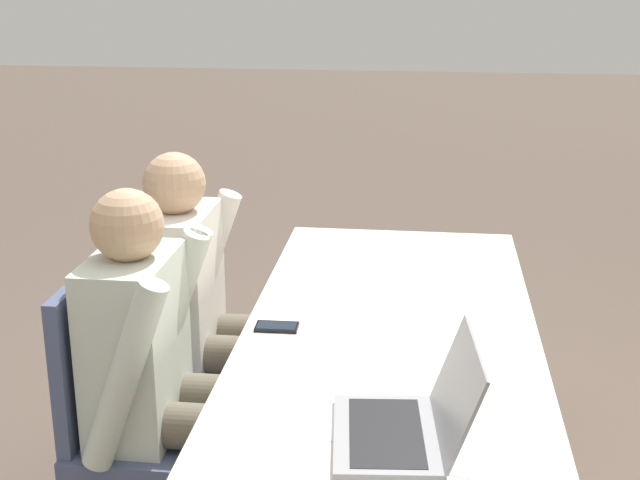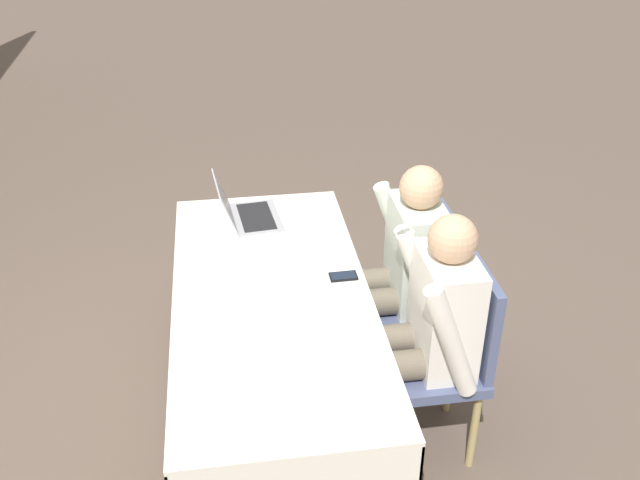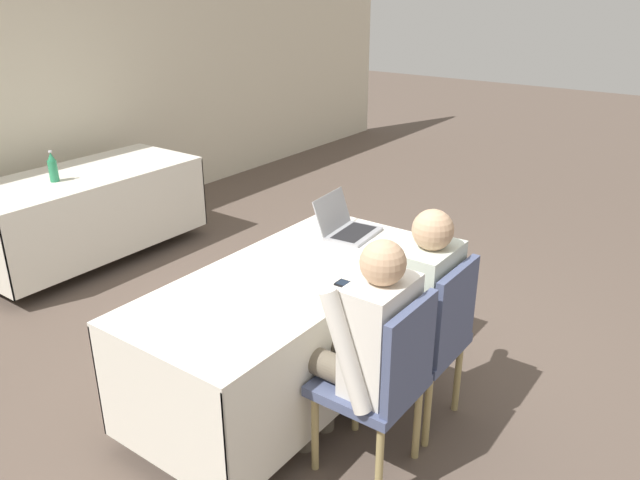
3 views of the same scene
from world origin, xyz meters
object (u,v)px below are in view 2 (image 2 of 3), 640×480
Objects in this scene: cell_phone at (343,276)px; person_white_shirt at (399,266)px; person_checkered_shirt at (426,324)px; laptop at (247,213)px; chair_near_right at (418,291)px; chair_near_left at (446,351)px.

cell_phone is 0.34m from person_white_shirt.
laptop is at bearing -142.19° from person_checkered_shirt.
person_white_shirt is at bearing -127.39° from laptop.
chair_near_right is at bearing -123.88° from laptop.
chair_near_left is at bearing -143.65° from laptop.
chair_near_right is (-0.43, -0.79, -0.27)m from laptop.
person_checkered_shirt reaches higher than chair_near_right.
chair_near_right is 0.78× the size of person_checkered_shirt.
person_checkered_shirt reaches higher than cell_phone.
person_white_shirt is (0.46, 0.00, 0.00)m from person_checkered_shirt.
laptop is 1.22m from chair_near_left.
chair_near_left is (-0.31, -0.40, -0.23)m from cell_phone.
person_white_shirt reaches higher than laptop.
cell_phone is at bearing -127.43° from chair_near_left.
chair_near_left is 0.46m from chair_near_right.
person_white_shirt is at bearing -167.18° from chair_near_left.
laptop is 0.40× the size of chair_near_left.
chair_near_right is at bearing 90.00° from person_white_shirt.
person_checkered_shirt is 0.46m from person_white_shirt.
laptop is 0.70m from cell_phone.
cell_phone is (-0.58, -0.39, -0.04)m from laptop.
cell_phone is at bearing -63.07° from person_white_shirt.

